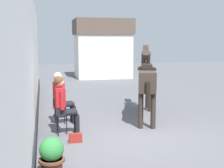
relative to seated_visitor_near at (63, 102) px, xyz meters
The scene contains 8 objects.
ground_plane 3.24m from the seated_visitor_near, 56.01° to the left, with size 40.00×40.00×0.00m, color #56565B.
pub_facade_wall 1.56m from the seated_visitor_near, 125.28° to the left, with size 0.34×14.00×3.40m.
distant_cottage 11.78m from the seated_visitor_near, 74.37° to the left, with size 3.40×2.60×3.50m.
seated_visitor_near is the anchor object (origin of this frame).
seated_visitor_far 0.92m from the seated_visitor_near, 88.82° to the left, with size 0.61×0.48×1.39m.
saddled_horse_center 2.68m from the seated_visitor_near, 24.08° to the left, with size 1.19×2.89×2.06m.
flower_planter_near 2.27m from the seated_visitor_near, 98.70° to the right, with size 0.43×0.43×0.64m.
satchel_bag 0.96m from the seated_visitor_near, 71.70° to the right, with size 0.28×0.12×0.20m, color maroon.
Camera 1 is at (-2.20, -6.67, 2.17)m, focal length 48.96 mm.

